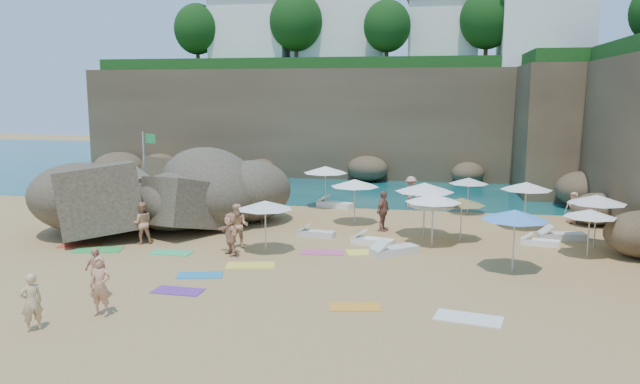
% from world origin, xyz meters
% --- Properties ---
extents(ground, '(120.00, 120.00, 0.00)m').
position_xyz_m(ground, '(0.00, 0.00, 0.00)').
color(ground, tan).
rests_on(ground, ground).
extents(seawater, '(120.00, 120.00, 0.00)m').
position_xyz_m(seawater, '(0.00, 30.00, 0.00)').
color(seawater, '#0C4751').
rests_on(seawater, ground).
extents(cliff_back, '(44.00, 8.00, 8.00)m').
position_xyz_m(cliff_back, '(2.00, 25.00, 4.00)').
color(cliff_back, brown).
rests_on(cliff_back, ground).
extents(cliff_corner, '(10.00, 12.00, 8.00)m').
position_xyz_m(cliff_corner, '(17.00, 20.00, 4.00)').
color(cliff_corner, brown).
rests_on(cliff_corner, ground).
extents(rock_promontory, '(12.00, 7.00, 2.00)m').
position_xyz_m(rock_promontory, '(-11.00, 16.00, 0.00)').
color(rock_promontory, brown).
rests_on(rock_promontory, ground).
extents(clifftop_buildings, '(28.48, 9.48, 7.00)m').
position_xyz_m(clifftop_buildings, '(2.96, 25.79, 11.24)').
color(clifftop_buildings, white).
rests_on(clifftop_buildings, cliff_back).
extents(clifftop_trees, '(35.60, 23.82, 4.40)m').
position_xyz_m(clifftop_trees, '(4.78, 19.52, 11.26)').
color(clifftop_trees, '#11380F').
rests_on(clifftop_trees, ground).
extents(marina_masts, '(3.10, 0.10, 6.00)m').
position_xyz_m(marina_masts, '(-16.50, 30.00, 3.00)').
color(marina_masts, white).
rests_on(marina_masts, ground).
extents(rock_outcrop, '(9.05, 7.04, 3.45)m').
position_xyz_m(rock_outcrop, '(-5.29, 2.56, 0.00)').
color(rock_outcrop, brown).
rests_on(rock_outcrop, ground).
extents(flag_pole, '(0.82, 0.32, 4.30)m').
position_xyz_m(flag_pole, '(-7.95, 6.52, 2.74)').
color(flag_pole, silver).
rests_on(flag_pole, ground).
extents(parasol_0, '(2.57, 2.57, 2.43)m').
position_xyz_m(parasol_0, '(6.51, 3.77, 2.23)').
color(parasol_0, silver).
rests_on(parasol_0, ground).
extents(parasol_1, '(2.44, 2.44, 2.31)m').
position_xyz_m(parasol_1, '(0.95, 9.89, 2.12)').
color(parasol_1, silver).
rests_on(parasol_1, ground).
extents(parasol_2, '(2.32, 2.32, 2.19)m').
position_xyz_m(parasol_2, '(3.13, 5.89, 2.01)').
color(parasol_2, silver).
rests_on(parasol_2, ground).
extents(parasol_3, '(2.04, 2.04, 1.93)m').
position_xyz_m(parasol_3, '(8.61, 9.46, 1.77)').
color(parasol_3, silver).
rests_on(parasol_3, ground).
extents(parasol_4, '(2.33, 2.33, 2.20)m').
position_xyz_m(parasol_4, '(13.49, 3.28, 2.02)').
color(parasol_4, silver).
rests_on(parasol_4, ground).
extents(parasol_5, '(1.98, 1.98, 1.88)m').
position_xyz_m(parasol_5, '(6.90, 2.75, 1.72)').
color(parasol_5, silver).
rests_on(parasol_5, ground).
extents(parasol_6, '(1.99, 1.99, 1.88)m').
position_xyz_m(parasol_6, '(8.10, 3.35, 1.72)').
color(parasol_6, silver).
rests_on(parasol_6, ground).
extents(parasol_7, '(2.32, 2.32, 2.20)m').
position_xyz_m(parasol_7, '(6.92, 2.30, 2.02)').
color(parasol_7, silver).
rests_on(parasol_7, ground).
extents(parasol_8, '(2.35, 2.35, 2.22)m').
position_xyz_m(parasol_8, '(11.09, 6.32, 2.04)').
color(parasol_8, silver).
rests_on(parasol_8, ground).
extents(parasol_9, '(2.22, 2.22, 2.10)m').
position_xyz_m(parasol_9, '(0.40, -0.11, 1.92)').
color(parasol_9, silver).
rests_on(parasol_9, ground).
extents(parasol_10, '(2.38, 2.38, 2.25)m').
position_xyz_m(parasol_10, '(9.82, -0.99, 2.06)').
color(parasol_10, silver).
rests_on(parasol_10, ground).
extents(parasol_11, '(1.99, 1.99, 1.88)m').
position_xyz_m(parasol_11, '(12.89, 1.65, 1.73)').
color(parasol_11, silver).
rests_on(parasol_11, ground).
extents(lounger_0, '(1.70, 0.76, 0.26)m').
position_xyz_m(lounger_0, '(1.85, 2.95, 0.13)').
color(lounger_0, silver).
rests_on(lounger_0, ground).
extents(lounger_1, '(2.15, 1.37, 0.32)m').
position_xyz_m(lounger_1, '(1.47, 9.96, 0.16)').
color(lounger_1, white).
rests_on(lounger_1, ground).
extents(lounger_2, '(2.06, 0.99, 0.31)m').
position_xyz_m(lounger_2, '(12.41, 4.40, 0.15)').
color(lounger_2, silver).
rests_on(lounger_2, ground).
extents(lounger_3, '(1.88, 1.09, 0.28)m').
position_xyz_m(lounger_3, '(4.47, 1.94, 0.14)').
color(lounger_3, white).
rests_on(lounger_3, ground).
extents(lounger_4, '(1.61, 0.81, 0.24)m').
position_xyz_m(lounger_4, '(11.37, 3.22, 0.12)').
color(lounger_4, white).
rests_on(lounger_4, ground).
extents(lounger_5, '(1.95, 1.79, 0.31)m').
position_xyz_m(lounger_5, '(5.49, 0.50, 0.15)').
color(lounger_5, silver).
rests_on(lounger_5, ground).
extents(towel_3, '(2.07, 1.37, 0.03)m').
position_xyz_m(towel_3, '(-6.37, -1.15, 0.02)').
color(towel_3, green).
rests_on(towel_3, ground).
extents(towel_4, '(1.94, 1.27, 0.03)m').
position_xyz_m(towel_4, '(0.39, -2.12, 0.02)').
color(towel_4, yellow).
rests_on(towel_4, ground).
extents(towel_6, '(1.63, 0.86, 0.03)m').
position_xyz_m(towel_6, '(-1.00, -5.45, 0.01)').
color(towel_6, '#672D93').
rests_on(towel_6, ground).
extents(towel_7, '(1.78, 0.98, 0.03)m').
position_xyz_m(towel_7, '(-7.45, -0.69, 0.02)').
color(towel_7, red).
rests_on(towel_7, ground).
extents(towel_8, '(1.72, 1.14, 0.03)m').
position_xyz_m(towel_8, '(-0.97, -3.67, 0.01)').
color(towel_8, teal).
rests_on(towel_8, ground).
extents(towel_9, '(1.77, 1.02, 0.03)m').
position_xyz_m(towel_9, '(2.64, 0.23, 0.01)').
color(towel_9, '#CE5084').
rests_on(towel_9, ground).
extents(towel_10, '(1.64, 1.03, 0.03)m').
position_xyz_m(towel_10, '(4.81, -5.83, 0.01)').
color(towel_10, orange).
rests_on(towel_10, ground).
extents(towel_11, '(1.68, 0.88, 0.03)m').
position_xyz_m(towel_11, '(-3.27, -0.97, 0.01)').
color(towel_11, '#37C373').
rests_on(towel_11, ground).
extents(towel_12, '(2.03, 1.46, 0.03)m').
position_xyz_m(towel_12, '(4.49, 0.63, 0.02)').
color(towel_12, '#FFF143').
rests_on(towel_12, ground).
extents(towel_13, '(2.02, 1.28, 0.03)m').
position_xyz_m(towel_13, '(8.10, -6.15, 0.02)').
color(towel_13, white).
rests_on(towel_13, ground).
extents(person_stand_1, '(1.09, 1.03, 1.79)m').
position_xyz_m(person_stand_1, '(-5.12, 0.26, 0.90)').
color(person_stand_1, tan).
rests_on(person_stand_1, ground).
extents(person_stand_2, '(1.10, 1.17, 1.77)m').
position_xyz_m(person_stand_2, '(5.60, 10.65, 0.88)').
color(person_stand_2, tan).
rests_on(person_stand_2, ground).
extents(person_stand_3, '(0.82, 1.19, 1.87)m').
position_xyz_m(person_stand_3, '(4.63, 4.64, 0.94)').
color(person_stand_3, '#8F5847').
rests_on(person_stand_3, ground).
extents(person_stand_4, '(0.86, 0.67, 1.55)m').
position_xyz_m(person_stand_4, '(13.56, 8.09, 0.78)').
color(person_stand_4, tan).
rests_on(person_stand_4, ground).
extents(person_stand_5, '(1.67, 0.82, 1.73)m').
position_xyz_m(person_stand_5, '(-1.52, 5.03, 0.87)').
color(person_stand_5, tan).
rests_on(person_stand_5, ground).
extents(person_stand_6, '(0.66, 0.69, 1.60)m').
position_xyz_m(person_stand_6, '(-3.45, -9.31, 0.80)').
color(person_stand_6, tan).
rests_on(person_stand_6, ground).
extents(person_lie_1, '(1.25, 1.70, 0.37)m').
position_xyz_m(person_lie_1, '(-3.31, -6.35, 0.19)').
color(person_lie_1, '#E19E80').
rests_on(person_lie_1, ground).
extents(person_lie_3, '(2.26, 2.25, 0.44)m').
position_xyz_m(person_lie_3, '(-0.84, -0.78, 0.22)').
color(person_lie_3, tan).
rests_on(person_lie_3, ground).
extents(person_lie_4, '(0.73, 1.74, 0.41)m').
position_xyz_m(person_lie_4, '(-2.23, -7.93, 0.20)').
color(person_lie_4, tan).
rests_on(person_lie_4, ground).
extents(person_lie_5, '(0.95, 1.84, 0.69)m').
position_xyz_m(person_lie_5, '(-0.87, 0.27, 0.34)').
color(person_lie_5, '#E0AC7F').
rests_on(person_lie_5, ground).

